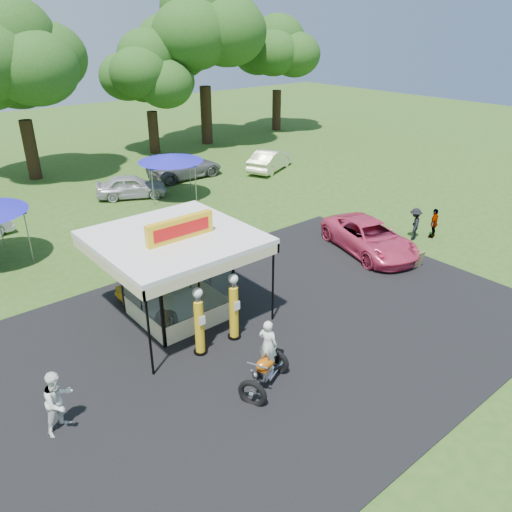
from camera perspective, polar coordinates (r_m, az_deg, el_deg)
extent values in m
plane|color=#2A5019|center=(17.40, 5.94, -11.25)|extent=(120.00, 120.00, 0.00)
cube|color=black|center=(18.56, 1.52, -8.43)|extent=(20.00, 14.00, 0.04)
cube|color=white|center=(19.64, -8.75, -6.65)|extent=(3.00, 3.00, 0.06)
cube|color=white|center=(18.15, -9.42, 2.13)|extent=(5.40, 5.40, 0.18)
cube|color=gold|center=(17.56, -8.69, 3.11)|extent=(2.60, 0.25, 0.80)
cube|color=red|center=(17.45, -8.46, 2.99)|extent=(2.21, 0.02, 0.45)
cylinder|color=black|center=(15.89, -12.12, -8.64)|extent=(0.08, 0.08, 3.20)
cylinder|color=black|center=(18.35, 1.95, -3.11)|extent=(0.08, 0.08, 3.20)
cylinder|color=black|center=(17.50, -6.33, -10.82)|extent=(0.47, 0.47, 0.11)
cylinder|color=gold|center=(16.92, -6.50, -8.01)|extent=(0.32, 0.32, 1.94)
cylinder|color=silver|center=(16.35, -6.68, -4.85)|extent=(0.22, 0.22, 0.22)
sphere|color=white|center=(16.25, -6.72, -4.19)|extent=(0.35, 0.35, 0.35)
cube|color=white|center=(16.60, -6.17, -7.37)|extent=(0.24, 0.02, 0.32)
cylinder|color=black|center=(18.16, -2.48, -9.17)|extent=(0.48, 0.48, 0.11)
cylinder|color=gold|center=(17.59, -2.55, -6.39)|extent=(0.33, 0.33, 1.96)
cylinder|color=silver|center=(17.05, -2.62, -3.26)|extent=(0.22, 0.22, 0.22)
sphere|color=white|center=(16.94, -2.63, -2.62)|extent=(0.35, 0.35, 0.35)
cube|color=white|center=(17.29, -2.17, -5.73)|extent=(0.24, 0.02, 0.33)
torus|color=black|center=(15.24, -0.41, -15.45)|extent=(0.55, 0.93, 0.94)
torus|color=black|center=(16.42, 2.23, -12.01)|extent=(0.55, 0.93, 0.94)
cube|color=silver|center=(15.74, 1.06, -13.05)|extent=(0.69, 0.54, 0.33)
ellipsoid|color=#C35A0D|center=(15.55, 1.07, -12.15)|extent=(0.71, 0.40, 0.33)
cube|color=black|center=(15.88, 1.68, -11.57)|extent=(0.68, 0.52, 0.11)
cube|color=black|center=(16.30, 2.29, -11.29)|extent=(0.51, 0.51, 0.31)
cylinder|color=silver|center=(15.09, -0.12, -13.92)|extent=(0.48, 0.26, 0.99)
cylinder|color=silver|center=(14.97, 0.16, -12.40)|extent=(0.33, 0.63, 0.06)
sphere|color=silver|center=(14.97, -0.16, -13.48)|extent=(0.18, 0.18, 0.18)
imported|color=white|center=(15.33, 1.36, -10.09)|extent=(0.62, 0.72, 1.67)
torus|color=black|center=(18.57, -9.87, -7.35)|extent=(0.93, 0.69, 0.87)
torus|color=black|center=(18.64, -10.53, -7.27)|extent=(0.94, 0.78, 0.87)
cube|color=#593819|center=(23.97, 18.18, -0.44)|extent=(0.49, 0.27, 0.84)
cube|color=#593819|center=(24.07, 17.77, -0.28)|extent=(0.49, 0.27, 0.84)
imported|color=gold|center=(21.11, -11.98, -3.11)|extent=(2.82, 1.13, 0.96)
imported|color=#D83A62|center=(24.93, 12.85, 2.11)|extent=(4.01, 6.07, 1.55)
imported|color=white|center=(15.10, -21.63, -15.20)|extent=(1.14, 1.02, 1.92)
imported|color=black|center=(27.07, 17.68, 3.53)|extent=(1.24, 1.11, 1.67)
imported|color=gray|center=(27.59, 19.68, 3.55)|extent=(1.00, 0.66, 1.58)
imported|color=#B3B2B7|center=(33.15, -14.05, 7.73)|extent=(4.69, 3.53, 1.49)
imported|color=slate|center=(36.93, -8.10, 10.02)|extent=(5.46, 2.59, 1.51)
imported|color=beige|center=(38.38, 1.63, 10.90)|extent=(5.09, 3.53, 1.59)
cylinder|color=gray|center=(27.67, -26.53, 3.29)|extent=(0.06, 0.06, 2.40)
cylinder|color=gray|center=(25.11, -24.86, 1.53)|extent=(0.06, 0.06, 2.40)
cylinder|color=gray|center=(33.03, -12.71, 8.51)|extent=(0.06, 0.06, 2.26)
cylinder|color=gray|center=(34.25, -8.80, 9.42)|extent=(0.06, 0.06, 2.26)
cylinder|color=gray|center=(30.81, -10.39, 7.51)|extent=(0.06, 0.06, 2.26)
cylinder|color=gray|center=(32.11, -6.31, 8.49)|extent=(0.06, 0.06, 2.26)
cube|color=#1D1CB7|center=(32.21, -9.71, 10.53)|extent=(2.82, 2.82, 0.11)
cone|color=#1D1CB7|center=(32.13, -9.75, 11.04)|extent=(4.07, 4.07, 0.47)
cylinder|color=black|center=(39.36, -24.34, 11.00)|extent=(0.89, 0.89, 4.15)
ellipsoid|color=#1E4012|center=(38.60, -25.83, 18.72)|extent=(9.96, 9.96, 8.53)
cylinder|color=black|center=(44.53, -11.63, 13.67)|extent=(0.87, 0.87, 3.48)
ellipsoid|color=#1E4012|center=(43.89, -12.15, 19.36)|extent=(8.12, 8.12, 6.96)
cylinder|color=black|center=(47.38, -5.70, 15.71)|extent=(1.02, 1.02, 5.08)
ellipsoid|color=#1E4012|center=(46.75, -6.07, 23.58)|extent=(11.86, 11.86, 10.16)
cylinder|color=black|center=(53.54, 2.36, 16.30)|extent=(0.89, 0.89, 3.97)
ellipsoid|color=#1E4012|center=(53.00, 2.46, 21.62)|extent=(8.96, 8.96, 7.68)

